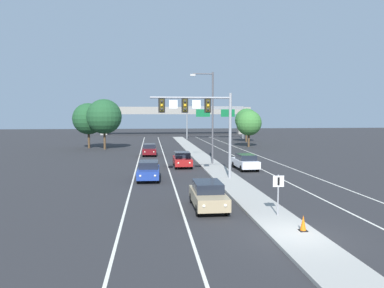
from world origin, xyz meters
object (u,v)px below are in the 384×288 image
at_px(car_oncoming_darkred, 150,150).
at_px(overhead_signal_mast, 202,115).
at_px(street_lamp_median, 211,112).
at_px(car_receding_white, 245,162).
at_px(car_oncoming_red, 182,159).
at_px(tree_far_right_b, 247,120).
at_px(car_oncoming_blue, 149,170).
at_px(car_oncoming_tan, 208,195).
at_px(tree_far_right_a, 249,123).
at_px(tree_far_left_c, 88,119).
at_px(traffic_cone_median_nose, 303,223).
at_px(median_sign_post, 278,189).
at_px(tree_far_left_b, 104,117).
at_px(highway_sign_gantry, 215,112).

bearing_deg(car_oncoming_darkred, overhead_signal_mast, -76.96).
bearing_deg(street_lamp_median, car_receding_white, -52.95).
height_order(car_oncoming_red, tree_far_right_b, tree_far_right_b).
bearing_deg(street_lamp_median, car_oncoming_darkred, 123.68).
relative_size(car_oncoming_blue, car_receding_white, 1.00).
xyz_separation_m(car_oncoming_red, car_receding_white, (6.17, -2.60, 0.00)).
xyz_separation_m(car_oncoming_tan, car_receding_white, (6.14, 14.75, 0.00)).
distance_m(street_lamp_median, car_oncoming_darkred, 13.07).
xyz_separation_m(tree_far_right_a, tree_far_left_c, (-26.93, 0.38, 0.74)).
xyz_separation_m(street_lamp_median, car_oncoming_darkred, (-6.71, 10.06, -4.97)).
height_order(traffic_cone_median_nose, tree_far_left_c, tree_far_left_c).
relative_size(median_sign_post, car_oncoming_tan, 0.49).
bearing_deg(tree_far_right_a, car_oncoming_blue, -119.22).
bearing_deg(tree_far_right_b, tree_far_left_b, -153.26).
bearing_deg(car_oncoming_darkred, highway_sign_gantry, 65.60).
bearing_deg(overhead_signal_mast, car_oncoming_darkred, 103.04).
bearing_deg(tree_far_right_b, car_receding_white, -105.00).
distance_m(median_sign_post, street_lamp_median, 21.44).
height_order(overhead_signal_mast, street_lamp_median, street_lamp_median).
relative_size(car_oncoming_tan, car_oncoming_darkred, 0.99).
bearing_deg(tree_far_right_a, highway_sign_gantry, 95.69).
relative_size(car_receding_white, tree_far_left_b, 0.56).
bearing_deg(car_oncoming_tan, overhead_signal_mast, 84.07).
relative_size(median_sign_post, tree_far_right_a, 0.35).
relative_size(car_oncoming_tan, car_oncoming_blue, 0.99).
xyz_separation_m(highway_sign_gantry, tree_far_left_b, (-22.01, -22.95, -0.93)).
distance_m(street_lamp_median, car_receding_white, 6.96).
height_order(overhead_signal_mast, highway_sign_gantry, highway_sign_gantry).
bearing_deg(median_sign_post, car_oncoming_tan, 144.98).
relative_size(traffic_cone_median_nose, highway_sign_gantry, 0.06).
bearing_deg(traffic_cone_median_nose, car_receding_white, 82.90).
height_order(car_oncoming_blue, tree_far_left_b, tree_far_left_b).
distance_m(median_sign_post, tree_far_left_c, 46.41).
xyz_separation_m(median_sign_post, tree_far_left_b, (-14.08, 40.86, 3.65)).
distance_m(median_sign_post, tree_far_left_b, 43.37).
relative_size(car_oncoming_red, tree_far_left_c, 0.60).
bearing_deg(car_oncoming_tan, car_oncoming_red, 90.10).
bearing_deg(overhead_signal_mast, car_receding_white, 46.09).
distance_m(car_oncoming_red, car_oncoming_darkred, 11.87).
relative_size(overhead_signal_mast, tree_far_right_a, 1.14).
height_order(overhead_signal_mast, traffic_cone_median_nose, overhead_signal_mast).
bearing_deg(tree_far_left_c, car_oncoming_red, -60.05).
bearing_deg(street_lamp_median, highway_sign_gantry, 79.23).
relative_size(car_oncoming_blue, tree_far_right_a, 0.72).
xyz_separation_m(car_oncoming_darkred, tree_far_left_c, (-9.99, 12.02, 4.04)).
xyz_separation_m(car_oncoming_red, tree_far_left_c, (-13.46, 23.36, 4.04)).
bearing_deg(car_receding_white, car_oncoming_darkred, 124.65).
bearing_deg(car_oncoming_blue, street_lamp_median, 52.07).
height_order(overhead_signal_mast, tree_far_left_b, tree_far_left_b).
xyz_separation_m(traffic_cone_median_nose, tree_far_left_c, (-17.16, 45.81, 4.35)).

